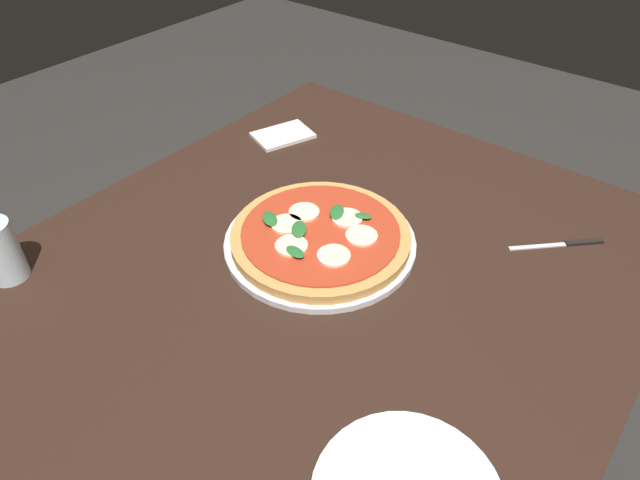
# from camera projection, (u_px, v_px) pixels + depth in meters

# --- Properties ---
(dining_table) EXTENTS (1.18, 0.99, 0.76)m
(dining_table) POSITION_uv_depth(u_px,v_px,m) (315.00, 318.00, 1.01)
(dining_table) COLOR black
(dining_table) RESTS_ON ground_plane
(serving_tray) EXTENTS (0.34, 0.34, 0.01)m
(serving_tray) POSITION_uv_depth(u_px,v_px,m) (320.00, 242.00, 1.00)
(serving_tray) COLOR silver
(serving_tray) RESTS_ON dining_table
(pizza) EXTENTS (0.32, 0.32, 0.03)m
(pizza) POSITION_uv_depth(u_px,v_px,m) (320.00, 235.00, 0.98)
(pizza) COLOR tan
(pizza) RESTS_ON serving_tray
(napkin) EXTENTS (0.15, 0.13, 0.01)m
(napkin) POSITION_uv_depth(u_px,v_px,m) (283.00, 135.00, 1.30)
(napkin) COLOR white
(napkin) RESTS_ON dining_table
(knife) EXTENTS (0.13, 0.13, 0.01)m
(knife) POSITION_uv_depth(u_px,v_px,m) (568.00, 244.00, 1.00)
(knife) COLOR black
(knife) RESTS_ON dining_table
(glass_cup) EXTENTS (0.06, 0.06, 0.11)m
(glass_cup) POSITION_uv_depth(u_px,v_px,m) (0.00, 251.00, 0.90)
(glass_cup) COLOR silver
(glass_cup) RESTS_ON dining_table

